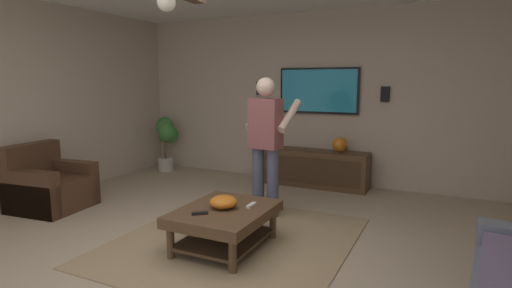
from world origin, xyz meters
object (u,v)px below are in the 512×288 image
armchair (49,187)px  media_console (312,168)px  remote_black (200,213)px  wall_speaker_left (385,94)px  remote_white (251,205)px  vase_round (340,145)px  coffee_table (225,219)px  potted_plant_tall (167,136)px  wall_speaker_right (260,88)px  tv (319,91)px  bowl (224,202)px  person_standing (266,139)px

armchair → media_console: armchair is taller
remote_black → wall_speaker_left: size_ratio=0.68×
armchair → remote_white: bearing=-5.0°
vase_round → wall_speaker_left: 0.98m
coffee_table → remote_white: 0.29m
remote_black → armchair: bearing=132.0°
potted_plant_tall → remote_white: potted_plant_tall is taller
coffee_table → vase_round: 2.75m
potted_plant_tall → wall_speaker_left: 3.78m
potted_plant_tall → armchair: bearing=-178.7°
coffee_table → wall_speaker_right: size_ratio=4.55×
tv → potted_plant_tall: size_ratio=1.30×
armchair → bowl: size_ratio=3.37×
media_console → person_standing: bearing=-2.2°
bowl → vase_round: bearing=-9.2°
person_standing → coffee_table: bearing=-171.0°
coffee_table → media_console: size_ratio=0.59×
coffee_table → tv: bearing=-0.3°
vase_round → wall_speaker_left: size_ratio=1.00×
remote_white → coffee_table: bearing=129.1°
armchair → coffee_table: size_ratio=0.89×
media_console → wall_speaker_left: wall_speaker_left is taller
potted_plant_tall → wall_speaker_left: size_ratio=4.39×
bowl → wall_speaker_left: 3.21m
tv → bowl: size_ratio=4.73×
remote_black → bowl: bearing=29.3°
media_console → tv: size_ratio=1.36×
coffee_table → wall_speaker_right: bearing=18.9°
coffee_table → tv: size_ratio=0.80×
coffee_table → vase_round: bearing=-8.8°
tv → remote_black: tv is taller
coffee_table → remote_white: size_ratio=6.67×
armchair → person_standing: bearing=14.2°
armchair → coffee_table: bearing=-8.6°
armchair → coffee_table: 2.62m
bowl → tv: bearing=-0.6°
tv → wall_speaker_left: bearing=90.8°
wall_speaker_left → media_console: bearing=104.3°
wall_speaker_left → potted_plant_tall: bearing=95.6°
coffee_table → person_standing: size_ratio=0.61×
remote_white → wall_speaker_right: wall_speaker_right is taller
media_console → remote_black: bearing=-2.5°
remote_black → wall_speaker_left: bearing=30.5°
person_standing → wall_speaker_right: person_standing is taller
bowl → remote_black: 0.28m
tv → bowl: bearing=-0.6°
wall_speaker_left → remote_white: bearing=163.5°
potted_plant_tall → wall_speaker_right: 1.92m
potted_plant_tall → remote_black: 3.79m
media_console → tv: (0.24, 0.00, 1.18)m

